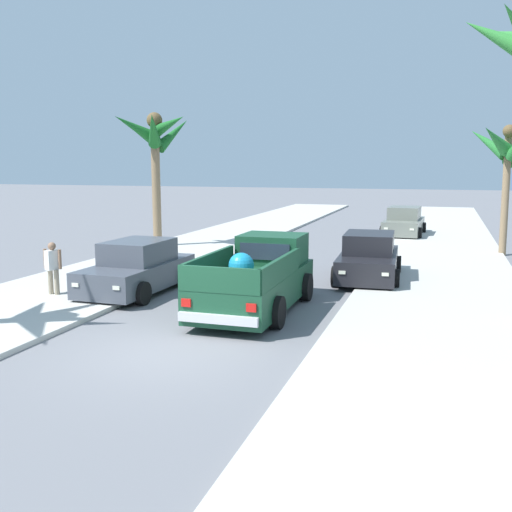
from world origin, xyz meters
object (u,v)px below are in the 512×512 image
Objects in this scene: car_right_near at (369,258)px; palm_tree_right_fore at (154,138)px; car_left_mid at (138,269)px; car_left_near at (404,223)px; palm_tree_left_fore at (512,148)px; pickup_truck at (258,279)px; pedestrian at (53,266)px.

palm_tree_right_fore is at bearing 155.41° from car_right_near.
car_right_near and car_left_mid have the same top height.
car_left_near is 13.52m from palm_tree_right_fore.
car_left_near is at bearing 88.55° from car_right_near.
car_left_near is at bearing 130.83° from palm_tree_left_fore.
car_right_near is 0.80× the size of palm_tree_left_fore.
car_right_near is 0.73× the size of palm_tree_right_fore.
palm_tree_left_fore is (7.02, 11.99, 3.59)m from pickup_truck.
palm_tree_left_fore reaches higher than car_left_near.
palm_tree_right_fore reaches higher than pedestrian.
car_left_near is at bearing 68.24° from car_left_mid.
car_left_near is 1.00× the size of car_right_near.
pickup_truck is 14.35m from palm_tree_left_fore.
pedestrian is at bearing -174.38° from pickup_truck.
car_left_near is (2.59, 17.12, -0.07)m from pickup_truck.
pickup_truck reaches higher than pedestrian.
pedestrian is (-1.88, -1.38, 0.20)m from car_left_mid.
car_right_near is 2.72× the size of pedestrian.
car_left_mid is at bearing 168.41° from pickup_truck.
pickup_truck is at bearing -120.37° from palm_tree_left_fore.
car_left_mid is 10.10m from palm_tree_right_fore.
palm_tree_left_fore is 3.39× the size of pedestrian.
palm_tree_left_fore is at bearing 56.76° from car_right_near.
pedestrian is at bearing -143.76° from car_left_mid.
car_left_mid is 2.70× the size of pedestrian.
car_left_near is 0.72× the size of palm_tree_right_fore.
car_right_near is at bearing 33.32° from pedestrian.
palm_tree_left_fore reaches higher than car_right_near.
car_right_near is (2.27, 4.74, -0.07)m from pickup_truck.
pedestrian is at bearing -146.68° from car_right_near.
palm_tree_left_fore is 18.28m from pedestrian.
pickup_truck is 0.88× the size of palm_tree_right_fore.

